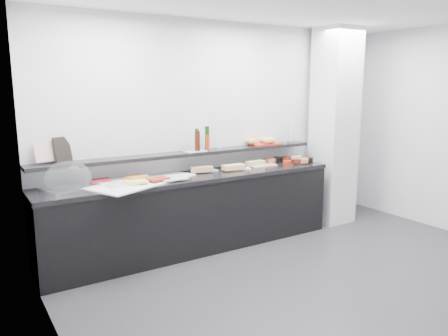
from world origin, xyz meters
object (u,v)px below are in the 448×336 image
sandwich_plate_mid (238,169)px  cloche_base (70,188)px  carafe (291,132)px  condiment_tray (195,151)px  bread_tray (264,144)px  framed_print (62,149)px

sandwich_plate_mid → cloche_base: bearing=-168.0°
carafe → cloche_base: bearing=-177.6°
condiment_tray → bread_tray: 1.08m
cloche_base → sandwich_plate_mid: 2.02m
condiment_tray → cloche_base: bearing=-176.1°
condiment_tray → framed_print: bearing=174.7°
sandwich_plate_mid → condiment_tray: 0.60m
condiment_tray → bread_tray: bread_tray is taller
framed_print → condiment_tray: size_ratio=1.03×
bread_tray → carafe: (0.41, -0.06, 0.14)m
sandwich_plate_mid → bread_tray: 0.64m
framed_print → bread_tray: framed_print is taller
cloche_base → carafe: 3.01m
sandwich_plate_mid → carafe: (0.97, 0.13, 0.39)m
bread_tray → carafe: size_ratio=1.40×
framed_print → condiment_tray: (1.49, -0.12, -0.12)m
sandwich_plate_mid → framed_print: 2.07m
framed_print → bread_tray: size_ratio=0.62×
framed_print → carafe: bearing=-23.3°
framed_print → bread_tray: bearing=-22.3°
cloche_base → condiment_tray: (1.49, 0.12, 0.24)m
cloche_base → carafe: size_ratio=1.67×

